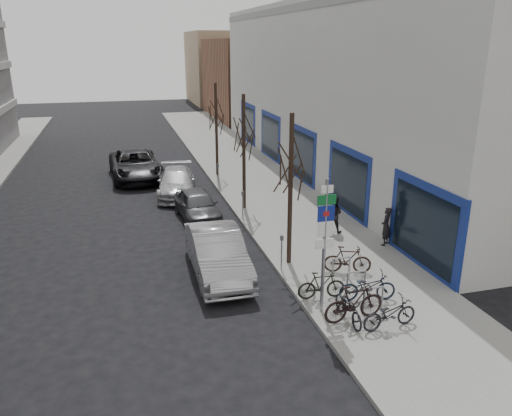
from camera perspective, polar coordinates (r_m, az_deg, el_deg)
ground at (r=14.61m, az=-1.53°, el=-13.40°), size 120.00×120.00×0.00m
sidewalk_east at (r=24.50m, az=2.97°, el=0.28°), size 5.00×70.00×0.15m
commercial_building at (r=34.53m, az=20.33°, el=12.86°), size 20.00×32.00×10.00m
brick_building_far at (r=54.57m, az=1.51°, el=14.56°), size 12.00×14.00×8.00m
tan_building_far at (r=69.11m, az=-1.86°, el=15.79°), size 13.00×12.00×9.00m
highway_sign_pole at (r=14.18m, az=7.86°, el=-3.45°), size 0.55×0.10×4.20m
bike_rack at (r=15.98m, az=11.37°, el=-8.11°), size 0.66×2.26×0.83m
tree_near at (r=16.90m, az=4.04°, el=6.10°), size 1.80×1.80×5.50m
tree_mid at (r=23.02m, az=-1.42°, el=9.45°), size 1.80×1.80×5.50m
tree_far at (r=29.31m, az=-4.61°, el=11.34°), size 1.80×1.80×5.50m
meter_front at (r=17.28m, az=2.95°, el=-4.71°), size 0.10×0.08×1.27m
meter_mid at (r=22.24m, az=-1.53°, el=0.67°), size 0.10×0.08×1.27m
meter_back at (r=27.40m, az=-4.35°, el=4.05°), size 0.10×0.08×1.27m
bike_near_left at (r=14.59m, az=10.57°, el=-10.84°), size 0.51×1.64×1.00m
bike_near_right at (r=14.60m, az=11.15°, el=-10.52°), size 1.92×0.71×1.14m
bike_mid_curb at (r=15.75m, az=12.63°, el=-8.51°), size 1.82×0.85×1.07m
bike_mid_inner at (r=15.64m, az=7.49°, el=-8.70°), size 1.55×0.60×0.92m
bike_far_curb at (r=14.49m, az=15.05°, el=-11.32°), size 1.72×0.67×1.03m
bike_far_inner at (r=17.42m, az=10.42°, el=-5.79°), size 1.70×1.04×0.99m
parked_car_front at (r=17.28m, az=-4.43°, el=-5.19°), size 1.73×4.85×1.59m
parked_car_mid at (r=22.74m, az=-6.70°, el=0.34°), size 1.88×4.13×1.38m
parked_car_back at (r=26.58m, az=-9.07°, el=2.91°), size 2.55×4.94×1.37m
lane_car at (r=30.35m, az=-13.65°, el=4.83°), size 3.08×6.09×1.65m
pedestrian_near at (r=19.98m, az=14.64°, el=-2.04°), size 0.66×0.65×1.53m
pedestrian_far at (r=20.91m, az=8.86°, el=-0.68°), size 0.70×0.65×1.56m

